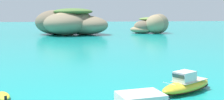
# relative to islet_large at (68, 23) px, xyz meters

# --- Properties ---
(islet_large) EXTENTS (29.02, 22.36, 8.52)m
(islet_large) POSITION_rel_islet_large_xyz_m (0.00, 0.00, 0.00)
(islet_large) COLOR #756651
(islet_large) RESTS_ON ground
(islet_small) EXTENTS (14.45, 12.87, 6.72)m
(islet_small) POSITION_rel_islet_large_xyz_m (28.54, 1.99, -0.93)
(islet_small) COLOR #84755B
(islet_small) RESTS_ON ground
(motorboat_yellow) EXTENTS (6.73, 5.38, 1.99)m
(motorboat_yellow) POSITION_rel_islet_large_xyz_m (12.61, -70.24, -3.20)
(motorboat_yellow) COLOR yellow
(motorboat_yellow) RESTS_ON ground
(dinghy_tender) EXTENTS (2.04, 2.83, 0.58)m
(dinghy_tender) POSITION_rel_islet_large_xyz_m (-3.83, -70.23, -3.64)
(dinghy_tender) COLOR yellow
(dinghy_tender) RESTS_ON ground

